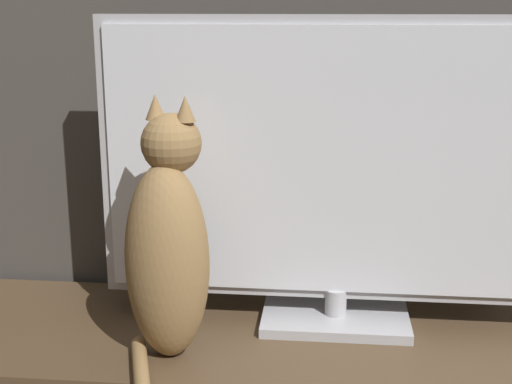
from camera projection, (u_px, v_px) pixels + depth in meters
tv at (339, 173)px, 1.38m from camera, size 0.95×0.18×0.61m
cat at (168, 248)px, 1.28m from camera, size 0.19×0.30×0.48m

